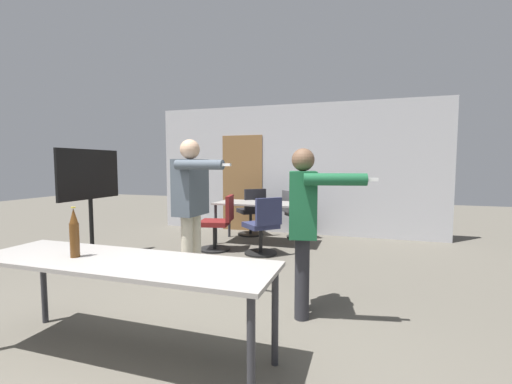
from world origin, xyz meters
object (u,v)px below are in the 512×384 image
at_px(person_right_polo, 304,217).
at_px(person_left_plaid, 192,198).
at_px(office_chair_far_right, 219,225).
at_px(office_chair_far_left, 297,216).
at_px(beer_bottle, 74,234).
at_px(office_chair_near_pushed, 263,228).
at_px(office_chair_mid_tucked, 252,213).
at_px(tv_screen, 90,191).

xyz_separation_m(person_right_polo, person_left_plaid, (-1.41, 0.44, 0.09)).
relative_size(office_chair_far_right, office_chair_far_left, 0.99).
bearing_deg(office_chair_far_right, beer_bottle, 173.15).
height_order(person_left_plaid, office_chair_far_left, person_left_plaid).
height_order(office_chair_near_pushed, office_chair_far_right, office_chair_near_pushed).
xyz_separation_m(person_right_polo, office_chair_far_left, (-0.72, 3.35, -0.51)).
height_order(office_chair_mid_tucked, office_chair_far_right, office_chair_mid_tucked).
height_order(person_right_polo, office_chair_far_right, person_right_polo).
xyz_separation_m(person_left_plaid, office_chair_mid_tucked, (-0.21, 2.87, -0.59)).
xyz_separation_m(person_right_polo, office_chair_far_right, (-1.77, 2.01, -0.52)).
bearing_deg(office_chair_far_right, person_right_polo, -150.28).
bearing_deg(office_chair_far_left, beer_bottle, -47.75).
xyz_separation_m(office_chair_mid_tucked, office_chair_near_pushed, (0.64, -1.36, -0.02)).
xyz_separation_m(tv_screen, office_chair_far_right, (1.56, 1.14, -0.61)).
relative_size(person_right_polo, office_chair_near_pushed, 1.71).
bearing_deg(office_chair_near_pushed, office_chair_far_right, 129.65).
height_order(tv_screen, office_chair_far_left, tv_screen).
relative_size(tv_screen, person_right_polo, 1.04).
relative_size(office_chair_mid_tucked, office_chair_far_left, 1.03).
bearing_deg(person_left_plaid, office_chair_mid_tucked, -172.01).
relative_size(tv_screen, office_chair_near_pushed, 1.79).
height_order(person_right_polo, person_left_plaid, person_left_plaid).
height_order(office_chair_mid_tucked, beer_bottle, beer_bottle).
xyz_separation_m(tv_screen, person_left_plaid, (1.91, -0.44, 0.00)).
distance_m(tv_screen, person_left_plaid, 1.96).
bearing_deg(office_chair_near_pushed, beer_bottle, -144.87).
distance_m(office_chair_mid_tucked, beer_bottle, 4.52).
height_order(tv_screen, office_chair_mid_tucked, tv_screen).
bearing_deg(office_chair_far_left, person_right_polo, -25.84).
bearing_deg(office_chair_far_right, office_chair_far_left, -49.56).
bearing_deg(office_chair_far_right, office_chair_near_pushed, -106.47).
bearing_deg(office_chair_far_left, office_chair_near_pushed, -48.51).
bearing_deg(person_left_plaid, person_right_polo, 76.64).
relative_size(office_chair_near_pushed, beer_bottle, 2.46).
distance_m(person_right_polo, office_chair_near_pushed, 2.24).
distance_m(tv_screen, office_chair_mid_tucked, 3.02).
distance_m(person_right_polo, person_left_plaid, 1.48).
xyz_separation_m(office_chair_mid_tucked, office_chair_far_right, (-0.15, -1.29, -0.02)).
relative_size(office_chair_near_pushed, office_chair_far_left, 1.00).
relative_size(person_right_polo, office_chair_mid_tucked, 1.66).
xyz_separation_m(person_left_plaid, beer_bottle, (-0.09, -1.62, -0.12)).
xyz_separation_m(tv_screen, office_chair_far_left, (2.60, 2.48, -0.60)).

